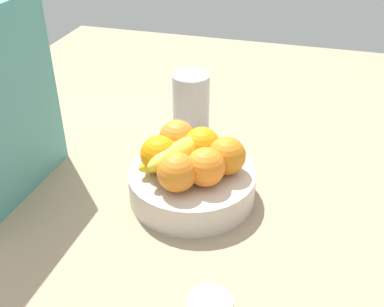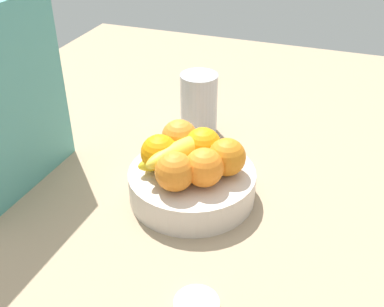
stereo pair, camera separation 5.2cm
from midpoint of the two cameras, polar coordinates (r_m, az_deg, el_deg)
ground_plane at (r=94.03cm, az=1.43°, el=-5.06°), size 180.00×140.00×3.00cm
fruit_bowl at (r=89.41cm, az=1.67°, el=-3.77°), size 24.23×24.23×5.86cm
orange_front_left at (r=85.68cm, az=6.01°, el=-0.48°), size 7.13×7.13×7.13cm
orange_front_right at (r=88.67cm, az=3.04°, el=0.92°), size 7.13×7.13×7.13cm
orange_center at (r=91.25cm, az=0.08°, el=1.97°), size 7.13×7.13×7.13cm
orange_back_left at (r=86.42cm, az=-2.28°, el=0.01°), size 7.13×7.13×7.13cm
orange_back_right at (r=81.42cm, az=-0.44°, el=-2.24°), size 7.13×7.13×7.13cm
orange_top_stack at (r=82.54cm, az=3.28°, el=-1.76°), size 7.13×7.13×7.13cm
banana_bunch at (r=87.16cm, az=0.45°, el=-0.01°), size 16.79×15.02×6.20cm
cutting_board at (r=89.77cm, az=-19.48°, el=5.65°), size 28.05×2.76×36.00cm
thermos_tumbler at (r=108.89cm, az=2.22°, el=6.07°), size 8.64×8.64×14.58cm
jar_lid at (r=71.38cm, az=2.76°, el=-18.16°), size 6.70×6.70×1.49cm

